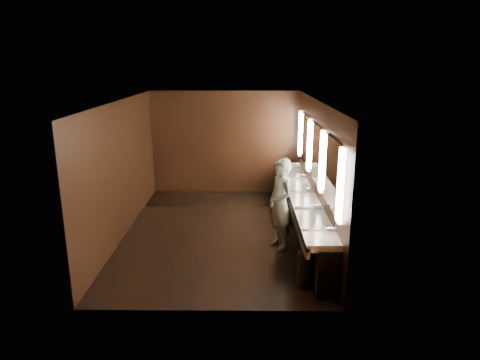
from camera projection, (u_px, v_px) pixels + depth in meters
name	position (u px, v px, depth m)	size (l,w,h in m)	color
floor	(220.00, 232.00, 9.21)	(6.00, 6.00, 0.00)	black
ceiling	(218.00, 101.00, 8.46)	(4.00, 6.00, 0.02)	#2D2D2B
wall_back	(225.00, 143.00, 11.72)	(4.00, 0.02, 2.80)	black
wall_front	(207.00, 222.00, 5.94)	(4.00, 0.02, 2.80)	black
wall_left	(122.00, 169.00, 8.85)	(0.02, 6.00, 2.80)	black
wall_right	(316.00, 169.00, 8.81)	(0.02, 6.00, 2.80)	black
sink_counter	(304.00, 211.00, 9.06)	(0.55, 5.40, 1.01)	black
mirror_band	(315.00, 153.00, 8.72)	(0.06, 5.03, 1.15)	#FBE5CC
person	(280.00, 204.00, 8.23)	(0.66, 0.43, 1.80)	#82B6C2
trash_bin	(308.00, 269.00, 6.97)	(0.36, 0.36, 0.57)	black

